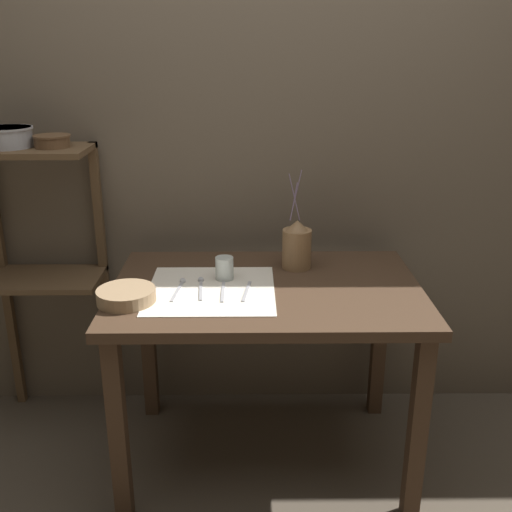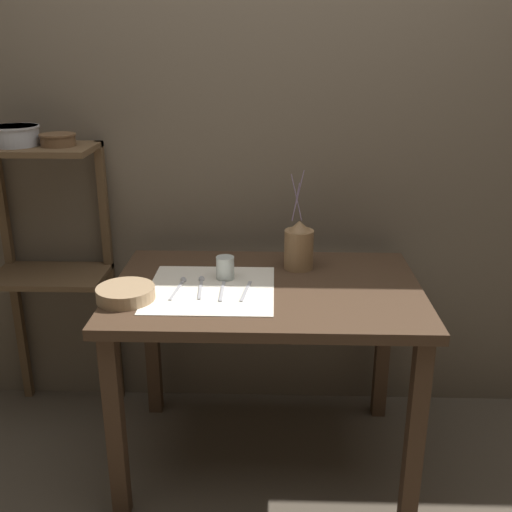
% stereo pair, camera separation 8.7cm
% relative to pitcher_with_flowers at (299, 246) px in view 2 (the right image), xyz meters
% --- Properties ---
extents(ground_plane, '(12.00, 12.00, 0.00)m').
position_rel_pitcher_with_flowers_xyz_m(ground_plane, '(-0.13, -0.19, -0.88)').
color(ground_plane, brown).
extents(stone_wall_back, '(7.00, 0.06, 2.40)m').
position_rel_pitcher_with_flowers_xyz_m(stone_wall_back, '(-0.13, 0.31, 0.32)').
color(stone_wall_back, brown).
rests_on(stone_wall_back, ground_plane).
extents(wooden_table, '(1.18, 0.79, 0.79)m').
position_rel_pitcher_with_flowers_xyz_m(wooden_table, '(-0.13, -0.19, -0.20)').
color(wooden_table, '#422D1E').
rests_on(wooden_table, ground_plane).
extents(wooden_shelf_unit, '(0.49, 0.30, 1.27)m').
position_rel_pitcher_with_flowers_xyz_m(wooden_shelf_unit, '(-1.09, 0.15, -0.01)').
color(wooden_shelf_unit, brown).
rests_on(wooden_shelf_unit, ground_plane).
extents(linen_cloth, '(0.47, 0.47, 0.00)m').
position_rel_pitcher_with_flowers_xyz_m(linen_cloth, '(-0.34, -0.24, -0.09)').
color(linen_cloth, silver).
rests_on(linen_cloth, wooden_table).
extents(pitcher_with_flowers, '(0.12, 0.12, 0.40)m').
position_rel_pitcher_with_flowers_xyz_m(pitcher_with_flowers, '(0.00, 0.00, 0.00)').
color(pitcher_with_flowers, olive).
rests_on(pitcher_with_flowers, wooden_table).
extents(wooden_bowl, '(0.21, 0.21, 0.05)m').
position_rel_pitcher_with_flowers_xyz_m(wooden_bowl, '(-0.63, -0.34, -0.07)').
color(wooden_bowl, '#9E7F5B').
rests_on(wooden_bowl, wooden_table).
extents(glass_tumbler_near, '(0.07, 0.07, 0.09)m').
position_rel_pitcher_with_flowers_xyz_m(glass_tumbler_near, '(-0.29, -0.13, -0.05)').
color(glass_tumbler_near, '#B7C1BC').
rests_on(glass_tumbler_near, wooden_table).
extents(spoon_inner, '(0.04, 0.20, 0.02)m').
position_rel_pitcher_with_flowers_xyz_m(spoon_inner, '(-0.46, -0.20, -0.09)').
color(spoon_inner, '#A8A8AD').
rests_on(spoon_inner, wooden_table).
extents(spoon_outer, '(0.03, 0.20, 0.02)m').
position_rel_pitcher_with_flowers_xyz_m(spoon_outer, '(-0.38, -0.19, -0.09)').
color(spoon_outer, '#A8A8AD').
rests_on(spoon_outer, wooden_table).
extents(fork_inner, '(0.01, 0.19, 0.00)m').
position_rel_pitcher_with_flowers_xyz_m(fork_inner, '(-0.29, -0.26, -0.09)').
color(fork_inner, '#A8A8AD').
rests_on(fork_inner, wooden_table).
extents(fork_outer, '(0.04, 0.19, 0.00)m').
position_rel_pitcher_with_flowers_xyz_m(fork_outer, '(-0.20, -0.26, -0.09)').
color(fork_outer, '#A8A8AD').
rests_on(fork_outer, wooden_table).
extents(metal_pot_large, '(0.21, 0.21, 0.08)m').
position_rel_pitcher_with_flowers_xyz_m(metal_pot_large, '(-1.16, 0.11, 0.43)').
color(metal_pot_large, '#A8A8AD').
rests_on(metal_pot_large, wooden_shelf_unit).
extents(metal_pot_small, '(0.15, 0.15, 0.05)m').
position_rel_pitcher_with_flowers_xyz_m(metal_pot_small, '(-0.98, 0.11, 0.41)').
color(metal_pot_small, brown).
rests_on(metal_pot_small, wooden_shelf_unit).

